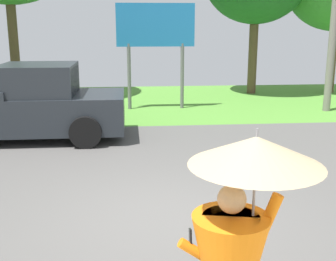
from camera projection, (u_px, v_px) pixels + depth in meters
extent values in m
cube|color=#565451|center=(158.00, 175.00, 8.59)|extent=(40.00, 8.00, 0.10)
cube|color=#559435|center=(144.00, 103.00, 16.32)|extent=(40.00, 8.00, 0.10)
cylinder|color=orange|center=(230.00, 255.00, 3.36)|extent=(0.44, 0.44, 0.65)
sphere|color=tan|center=(232.00, 199.00, 3.25)|extent=(0.22, 0.22, 0.22)
cylinder|color=orange|center=(267.00, 221.00, 3.32)|extent=(0.24, 0.09, 0.45)
cylinder|color=orange|center=(196.00, 252.00, 3.35)|extent=(0.29, 0.08, 0.24)
cylinder|color=gray|center=(254.00, 194.00, 3.25)|extent=(0.02, 0.02, 0.75)
cone|color=#D1B284|center=(256.00, 151.00, 3.17)|extent=(1.01, 1.01, 0.22)
cylinder|color=gray|center=(257.00, 135.00, 3.14)|extent=(0.02, 0.02, 0.10)
cube|color=black|center=(190.00, 239.00, 3.35)|extent=(0.02, 0.11, 0.16)
cube|color=#23282D|center=(20.00, 112.00, 10.96)|extent=(5.20, 2.00, 0.90)
cube|color=#23282D|center=(39.00, 82.00, 10.82)|extent=(1.80, 1.84, 0.90)
cube|color=#2D3842|center=(73.00, 82.00, 10.90)|extent=(0.10, 1.70, 0.77)
cylinder|color=black|center=(92.00, 115.00, 12.15)|extent=(0.76, 0.28, 0.76)
cylinder|color=black|center=(86.00, 132.00, 10.21)|extent=(0.76, 0.28, 0.76)
cylinder|color=gray|center=(335.00, 14.00, 13.88)|extent=(0.24, 0.24, 6.28)
cylinder|color=slate|center=(129.00, 77.00, 14.69)|extent=(0.12, 0.12, 2.20)
cylinder|color=slate|center=(182.00, 76.00, 14.85)|extent=(0.12, 0.12, 2.20)
cube|color=#1E72B2|center=(155.00, 25.00, 14.36)|extent=(2.60, 0.10, 1.40)
cylinder|color=brown|center=(332.00, 55.00, 18.17)|extent=(0.36, 0.36, 3.10)
cylinder|color=brown|center=(253.00, 52.00, 17.91)|extent=(0.36, 0.36, 3.39)
cylinder|color=brown|center=(14.00, 42.00, 16.68)|extent=(0.36, 0.36, 4.28)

